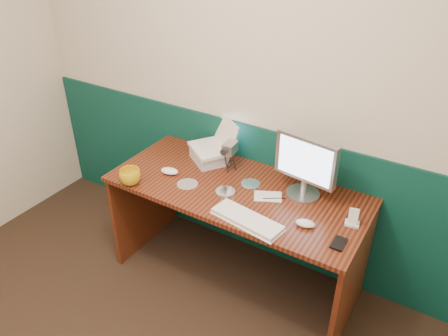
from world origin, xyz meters
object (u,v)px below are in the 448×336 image
Objects in this scene: monitor at (306,168)px; mug at (130,177)px; camcorder at (230,158)px; laptop at (209,135)px; keyboard at (247,220)px; desk at (236,235)px.

mug is at bearing -146.48° from monitor.
monitor reaches higher than camcorder.
laptop is 0.67× the size of keyboard.
laptop reaches higher than camcorder.
keyboard is 0.80m from mug.
camcorder is (0.44, 0.46, 0.04)m from mug.
laptop is 0.71× the size of monitor.
laptop reaches higher than mug.
monitor is 0.93× the size of keyboard.
camcorder is at bearing 45.99° from mug.
keyboard is at bearing -103.07° from monitor.
camcorder reaches higher than desk.
desk is at bearing 138.44° from keyboard.
laptop is 1.44× the size of camcorder.
monitor is at bearing 76.93° from keyboard.
desk is at bearing -150.81° from monitor.
monitor reaches higher than keyboard.
camcorder reaches higher than keyboard.
mug is at bearing -138.51° from camcorder.
desk is at bearing 4.59° from laptop.
laptop is 2.09× the size of mug.
camcorder is (0.18, -0.03, -0.10)m from laptop.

